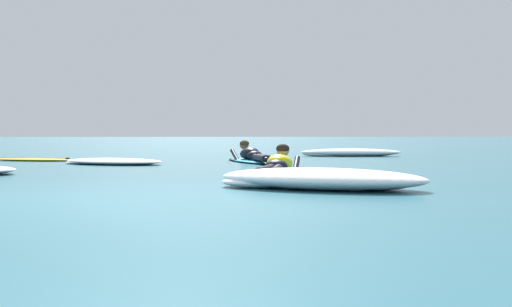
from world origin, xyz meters
name	(u,v)px	position (x,y,z in m)	size (l,w,h in m)	color
ground_plane	(171,158)	(0.00, 10.00, 0.00)	(120.00, 120.00, 0.00)	#2D6B7A
surfer_near	(278,167)	(2.29, 3.35, 0.14)	(0.93, 2.64, 0.54)	#2DB2D1
surfer_far	(251,157)	(2.00, 7.64, 0.13)	(1.22, 2.69, 0.55)	#2DB2D1
drifting_surfboard	(34,159)	(-3.08, 8.59, 0.03)	(2.20, 1.08, 0.16)	yellow
whitewater_front	(321,179)	(2.64, 1.14, 0.12)	(2.79, 2.04, 0.26)	white
whitewater_mid_left	(114,161)	(-0.92, 6.99, 0.06)	(2.50, 1.92, 0.13)	white
whitewater_mid_right	(351,153)	(4.87, 11.05, 0.10)	(2.84, 0.96, 0.22)	white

